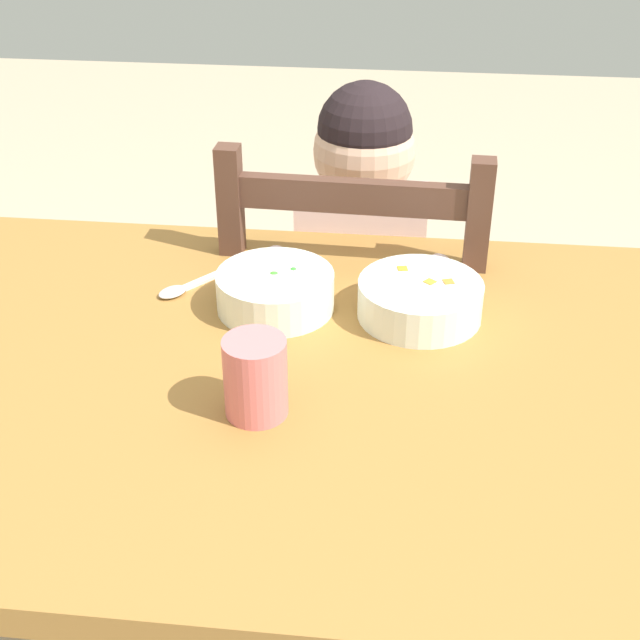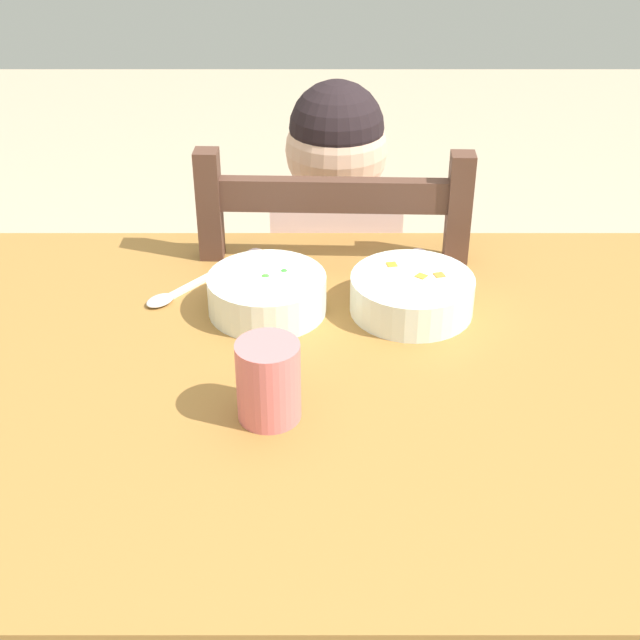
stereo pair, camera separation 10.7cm
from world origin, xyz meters
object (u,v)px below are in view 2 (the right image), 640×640
object	(u,v)px
bowl_of_peas	(266,293)
child_figure	(335,271)
drinking_cup	(268,381)
spoon	(170,296)
dining_chair	(333,358)
bowl_of_carrots	(411,293)
dining_table	(300,440)

from	to	relation	value
bowl_of_peas	child_figure	bearing A→B (deg)	70.81
drinking_cup	spoon	bearing A→B (deg)	119.66
bowl_of_peas	spoon	distance (m)	0.15
dining_chair	bowl_of_carrots	size ratio (longest dim) A/B	5.27
bowl_of_carrots	drinking_cup	distance (m)	0.31
dining_table	bowl_of_peas	xyz separation A→B (m)	(-0.05, 0.15, 0.14)
dining_table	bowl_of_peas	size ratio (longest dim) A/B	7.92
bowl_of_peas	drinking_cup	world-z (taller)	drinking_cup
dining_chair	spoon	world-z (taller)	dining_chair
drinking_cup	child_figure	bearing A→B (deg)	80.75
dining_table	bowl_of_carrots	world-z (taller)	bowl_of_carrots
drinking_cup	dining_chair	bearing A→B (deg)	81.07
dining_chair	child_figure	distance (m)	0.19
dining_chair	bowl_of_carrots	xyz separation A→B (m)	(0.10, -0.30, 0.31)
child_figure	drinking_cup	world-z (taller)	child_figure
dining_table	dining_chair	size ratio (longest dim) A/B	1.44
bowl_of_carrots	spoon	bearing A→B (deg)	174.20
bowl_of_peas	spoon	world-z (taller)	bowl_of_peas
child_figure	dining_table	bearing A→B (deg)	-96.73
dining_table	child_figure	xyz separation A→B (m)	(0.05, 0.44, 0.01)
dining_table	child_figure	distance (m)	0.45
bowl_of_carrots	drinking_cup	size ratio (longest dim) A/B	1.74
dining_chair	child_figure	xyz separation A→B (m)	(0.00, -0.01, 0.19)
dining_table	child_figure	bearing A→B (deg)	83.27
dining_table	child_figure	size ratio (longest dim) A/B	1.35
child_figure	spoon	world-z (taller)	child_figure
spoon	drinking_cup	xyz separation A→B (m)	(0.16, -0.28, 0.05)
spoon	dining_chair	bearing A→B (deg)	47.55
spoon	drinking_cup	size ratio (longest dim) A/B	1.20
dining_table	spoon	xyz separation A→B (m)	(-0.19, 0.19, 0.11)
child_figure	drinking_cup	xyz separation A→B (m)	(-0.09, -0.53, 0.15)
dining_chair	drinking_cup	world-z (taller)	dining_chair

